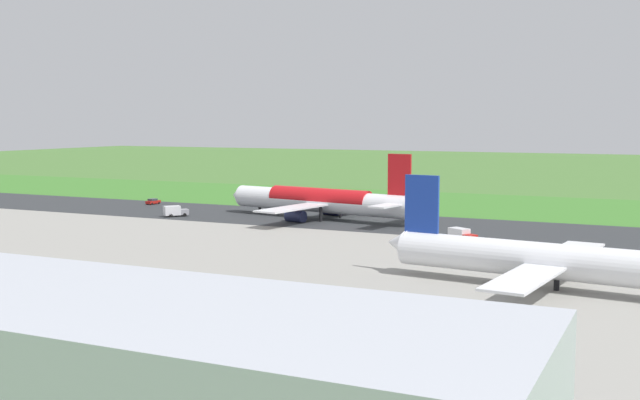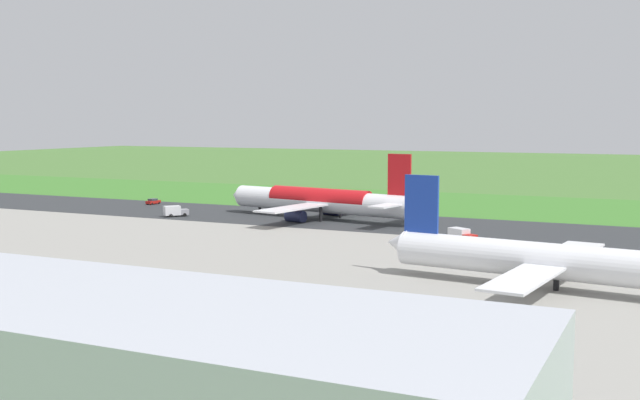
{
  "view_description": "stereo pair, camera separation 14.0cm",
  "coord_description": "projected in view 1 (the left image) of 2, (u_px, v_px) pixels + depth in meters",
  "views": [
    {
      "loc": [
        -65.42,
        162.72,
        23.03
      ],
      "look_at": [
        10.93,
        0.0,
        4.5
      ],
      "focal_mm": 43.43,
      "sensor_mm": 36.0,
      "label": 1
    },
    {
      "loc": [
        -65.54,
        162.66,
        23.03
      ],
      "look_at": [
        10.93,
        0.0,
        4.5
      ],
      "focal_mm": 43.43,
      "sensor_mm": 36.0,
      "label": 2
    }
  ],
  "objects": [
    {
      "name": "service_truck_fuel",
      "position": [
        175.0,
        211.0,
        185.27
      ],
      "size": [
        5.37,
        5.94,
        2.65
      ],
      "color": "gray",
      "rests_on": "ground"
    },
    {
      "name": "ground_plane",
      "position": [
        363.0,
        222.0,
        176.54
      ],
      "size": [
        800.0,
        800.0,
        0.0
      ],
      "primitive_type": "plane",
      "color": "#477233"
    },
    {
      "name": "no_stopping_sign",
      "position": [
        363.0,
        199.0,
        213.95
      ],
      "size": [
        0.6,
        0.1,
        2.38
      ],
      "color": "slate",
      "rests_on": "ground"
    },
    {
      "name": "runway_asphalt",
      "position": [
        363.0,
        222.0,
        176.53
      ],
      "size": [
        600.0,
        32.19,
        0.06
      ],
      "primitive_type": "cube",
      "color": "#2D3033",
      "rests_on": "ground"
    },
    {
      "name": "grass_verge_foreground",
      "position": [
        415.0,
        205.0,
        210.26
      ],
      "size": [
        600.0,
        80.0,
        0.04
      ],
      "primitive_type": "cube",
      "color": "#3C782B",
      "rests_on": "ground"
    },
    {
      "name": "traffic_cone_orange",
      "position": [
        355.0,
        200.0,
        220.66
      ],
      "size": [
        0.4,
        0.4,
        0.55
      ],
      "primitive_type": "cone",
      "color": "orange",
      "rests_on": "ground"
    },
    {
      "name": "service_car_followme",
      "position": [
        153.0,
        201.0,
        212.56
      ],
      "size": [
        2.25,
        4.36,
        1.62
      ],
      "color": "#B21914",
      "rests_on": "ground"
    },
    {
      "name": "apron_concrete",
      "position": [
        255.0,
        256.0,
        132.15
      ],
      "size": [
        440.0,
        110.0,
        0.05
      ],
      "primitive_type": "cube",
      "color": "gray",
      "rests_on": "ground"
    },
    {
      "name": "airliner_parked_near",
      "position": [
        555.0,
        261.0,
        104.72
      ],
      "size": [
        51.4,
        42.17,
        15.01
      ],
      "color": "white",
      "rests_on": "ground"
    },
    {
      "name": "service_truck_baggage",
      "position": [
        462.0,
        235.0,
        146.39
      ],
      "size": [
        6.14,
        4.89,
        2.65
      ],
      "color": "#B21914",
      "rests_on": "ground"
    },
    {
      "name": "airliner_main",
      "position": [
        321.0,
        201.0,
        180.49
      ],
      "size": [
        53.95,
        44.37,
        15.88
      ],
      "color": "white",
      "rests_on": "ground"
    }
  ]
}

